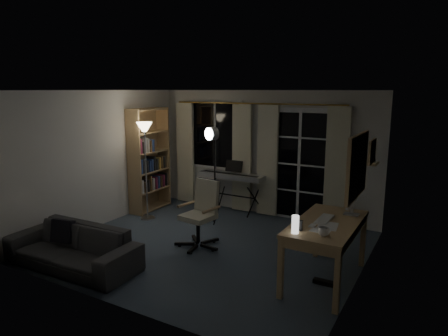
{
  "coord_description": "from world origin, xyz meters",
  "views": [
    {
      "loc": [
        3.12,
        -4.99,
        2.41
      ],
      "look_at": [
        0.07,
        0.35,
        1.2
      ],
      "focal_mm": 32.0,
      "sensor_mm": 36.0,
      "label": 1
    }
  ],
  "objects_px": {
    "monitor": "(352,193)",
    "sofa": "(72,241)",
    "office_chair": "(203,207)",
    "bookshelf": "(147,162)",
    "desk": "(326,229)",
    "mug": "(324,230)",
    "torchiere_lamp": "(145,142)",
    "studio_light": "(212,145)",
    "keyboard_piano": "(231,177)"
  },
  "relations": [
    {
      "from": "office_chair",
      "to": "desk",
      "type": "relative_size",
      "value": 0.7
    },
    {
      "from": "keyboard_piano",
      "to": "desk",
      "type": "bearing_deg",
      "value": -38.01
    },
    {
      "from": "torchiere_lamp",
      "to": "mug",
      "type": "bearing_deg",
      "value": -19.49
    },
    {
      "from": "bookshelf",
      "to": "sofa",
      "type": "relative_size",
      "value": 1.06
    },
    {
      "from": "desk",
      "to": "sofa",
      "type": "height_order",
      "value": "desk"
    },
    {
      "from": "studio_light",
      "to": "office_chair",
      "type": "relative_size",
      "value": 1.74
    },
    {
      "from": "mug",
      "to": "sofa",
      "type": "bearing_deg",
      "value": -165.78
    },
    {
      "from": "monitor",
      "to": "sofa",
      "type": "distance_m",
      "value": 3.83
    },
    {
      "from": "mug",
      "to": "sofa",
      "type": "distance_m",
      "value": 3.36
    },
    {
      "from": "bookshelf",
      "to": "office_chair",
      "type": "distance_m",
      "value": 2.29
    },
    {
      "from": "desk",
      "to": "mug",
      "type": "distance_m",
      "value": 0.54
    },
    {
      "from": "desk",
      "to": "keyboard_piano",
      "type": "bearing_deg",
      "value": 141.52
    },
    {
      "from": "torchiere_lamp",
      "to": "keyboard_piano",
      "type": "height_order",
      "value": "torchiere_lamp"
    },
    {
      "from": "torchiere_lamp",
      "to": "studio_light",
      "type": "relative_size",
      "value": 1.02
    },
    {
      "from": "mug",
      "to": "office_chair",
      "type": "bearing_deg",
      "value": 160.18
    },
    {
      "from": "keyboard_piano",
      "to": "monitor",
      "type": "height_order",
      "value": "monitor"
    },
    {
      "from": "torchiere_lamp",
      "to": "sofa",
      "type": "distance_m",
      "value": 2.44
    },
    {
      "from": "studio_light",
      "to": "monitor",
      "type": "xyz_separation_m",
      "value": [
        2.62,
        -0.79,
        -0.36
      ]
    },
    {
      "from": "keyboard_piano",
      "to": "office_chair",
      "type": "distance_m",
      "value": 1.72
    },
    {
      "from": "bookshelf",
      "to": "keyboard_piano",
      "type": "relative_size",
      "value": 1.53
    },
    {
      "from": "bookshelf",
      "to": "office_chair",
      "type": "relative_size",
      "value": 1.98
    },
    {
      "from": "sofa",
      "to": "desk",
      "type": "bearing_deg",
      "value": 20.73
    },
    {
      "from": "office_chair",
      "to": "mug",
      "type": "xyz_separation_m",
      "value": [
        2.1,
        -0.76,
        0.24
      ]
    },
    {
      "from": "bookshelf",
      "to": "mug",
      "type": "xyz_separation_m",
      "value": [
        4.11,
        -1.82,
        -0.12
      ]
    },
    {
      "from": "monitor",
      "to": "torchiere_lamp",
      "type": "bearing_deg",
      "value": 174.68
    },
    {
      "from": "bookshelf",
      "to": "mug",
      "type": "height_order",
      "value": "bookshelf"
    },
    {
      "from": "monitor",
      "to": "mug",
      "type": "bearing_deg",
      "value": -95.66
    },
    {
      "from": "office_chair",
      "to": "sofa",
      "type": "xyz_separation_m",
      "value": [
        -1.12,
        -1.58,
        -0.23
      ]
    },
    {
      "from": "keyboard_piano",
      "to": "office_chair",
      "type": "height_order",
      "value": "keyboard_piano"
    },
    {
      "from": "monitor",
      "to": "sofa",
      "type": "relative_size",
      "value": 0.29
    },
    {
      "from": "bookshelf",
      "to": "studio_light",
      "type": "bearing_deg",
      "value": -4.56
    },
    {
      "from": "desk",
      "to": "mug",
      "type": "bearing_deg",
      "value": -78.56
    },
    {
      "from": "studio_light",
      "to": "desk",
      "type": "bearing_deg",
      "value": -4.82
    },
    {
      "from": "keyboard_piano",
      "to": "desk",
      "type": "relative_size",
      "value": 0.91
    },
    {
      "from": "office_chair",
      "to": "bookshelf",
      "type": "bearing_deg",
      "value": 159.75
    },
    {
      "from": "monitor",
      "to": "sofa",
      "type": "height_order",
      "value": "monitor"
    },
    {
      "from": "studio_light",
      "to": "sofa",
      "type": "distance_m",
      "value": 2.86
    },
    {
      "from": "studio_light",
      "to": "mug",
      "type": "xyz_separation_m",
      "value": [
        2.52,
        -1.74,
        -0.59
      ]
    },
    {
      "from": "torchiere_lamp",
      "to": "office_chair",
      "type": "height_order",
      "value": "torchiere_lamp"
    },
    {
      "from": "office_chair",
      "to": "desk",
      "type": "height_order",
      "value": "office_chair"
    },
    {
      "from": "torchiere_lamp",
      "to": "monitor",
      "type": "distance_m",
      "value": 3.84
    },
    {
      "from": "keyboard_piano",
      "to": "bookshelf",
      "type": "bearing_deg",
      "value": -158.32
    },
    {
      "from": "office_chair",
      "to": "desk",
      "type": "distance_m",
      "value": 2.02
    },
    {
      "from": "torchiere_lamp",
      "to": "sofa",
      "type": "height_order",
      "value": "torchiere_lamp"
    },
    {
      "from": "monitor",
      "to": "mug",
      "type": "relative_size",
      "value": 4.39
    },
    {
      "from": "office_chair",
      "to": "mug",
      "type": "height_order",
      "value": "office_chair"
    },
    {
      "from": "keyboard_piano",
      "to": "monitor",
      "type": "xyz_separation_m",
      "value": [
        2.61,
        -1.48,
        0.35
      ]
    },
    {
      "from": "studio_light",
      "to": "desk",
      "type": "xyz_separation_m",
      "value": [
        2.42,
        -1.24,
        -0.75
      ]
    },
    {
      "from": "desk",
      "to": "mug",
      "type": "height_order",
      "value": "mug"
    },
    {
      "from": "studio_light",
      "to": "desk",
      "type": "relative_size",
      "value": 1.22
    }
  ]
}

